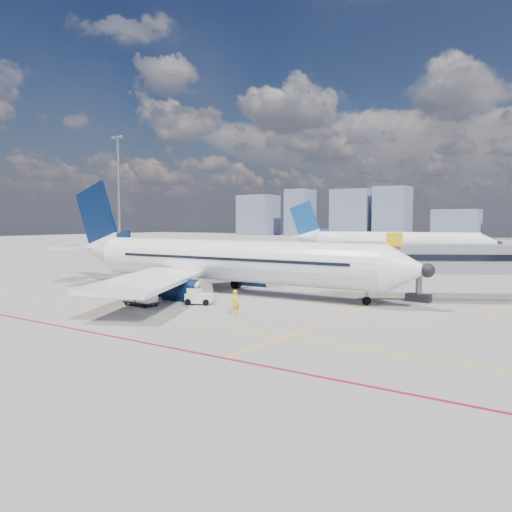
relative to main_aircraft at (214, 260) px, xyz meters
The scene contains 11 objects.
ground 8.75m from the main_aircraft, 71.09° to the right, with size 420.00×420.00×0.00m, color gray.
apron_markings 12.22m from the main_aircraft, 79.94° to the right, with size 90.00×35.12×0.01m.
jet_bridge 27.73m from the main_aircraft, 19.41° to the left, with size 23.55×15.78×6.30m.
floodlight_mast_nw 62.39m from the main_aircraft, 148.33° to the left, with size 3.20×0.61×25.45m.
distant_skyline 182.52m from the main_aircraft, 89.21° to the left, with size 256.15×15.86×31.97m.
main_aircraft is the anchor object (origin of this frame).
second_aircraft 54.01m from the main_aircraft, 90.85° to the left, with size 39.85×34.41×11.72m.
baggage_tug 8.75m from the main_aircraft, 61.30° to the right, with size 2.55×2.11×1.55m.
cargo_dolly 10.80m from the main_aircraft, 88.21° to the right, with size 3.18×1.48×1.73m.
belt_loader 6.56m from the main_aircraft, 119.86° to the right, with size 5.25×2.44×2.11m.
ramp_worker 13.57m from the main_aircraft, 43.98° to the right, with size 0.71×0.46×1.94m, color yellow.
Camera 1 is at (29.96, -32.66, 7.29)m, focal length 35.00 mm.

